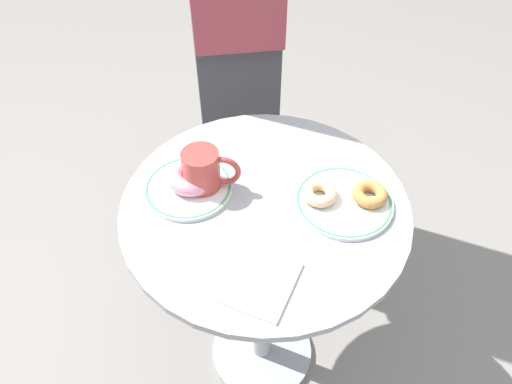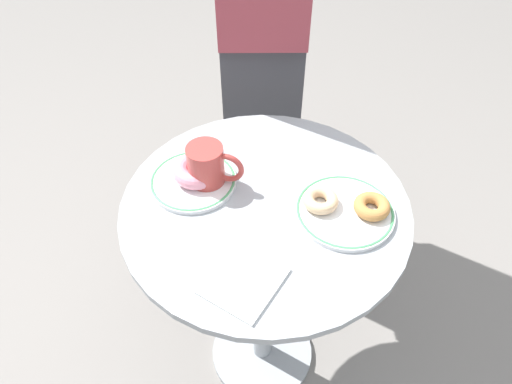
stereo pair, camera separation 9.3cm
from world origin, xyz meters
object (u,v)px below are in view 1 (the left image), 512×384
at_px(donut_pink_frosted, 191,177).
at_px(paper_napkin, 259,281).
at_px(plate_right, 343,202).
at_px(donut_glazed, 319,193).
at_px(person_figure, 232,29).
at_px(coffee_mug, 203,171).
at_px(cafe_table, 263,265).
at_px(donut_old_fashioned, 369,194).
at_px(plate_left, 188,187).

distance_m(donut_pink_frosted, paper_napkin, 0.28).
bearing_deg(plate_right, donut_glazed, 173.35).
bearing_deg(person_figure, coffee_mug, -93.01).
bearing_deg(cafe_table, paper_napkin, -92.10).
bearing_deg(plate_right, cafe_table, 179.94).
xyz_separation_m(plate_right, donut_old_fashioned, (0.05, 0.01, 0.02)).
relative_size(donut_pink_frosted, donut_glazed, 1.42).
height_order(plate_left, paper_napkin, plate_left).
relative_size(plate_left, person_figure, 0.11).
height_order(cafe_table, coffee_mug, coffee_mug).
distance_m(cafe_table, donut_old_fashioned, 0.33).
relative_size(cafe_table, plate_left, 3.82).
xyz_separation_m(plate_right, paper_napkin, (-0.17, -0.20, -0.00)).
distance_m(donut_pink_frosted, person_figure, 0.53).
bearing_deg(donut_old_fashioned, donut_glazed, -179.74).
bearing_deg(paper_napkin, person_figure, 97.10).
xyz_separation_m(plate_left, coffee_mug, (0.04, 0.01, 0.04)).
distance_m(plate_left, donut_pink_frosted, 0.03).
bearing_deg(person_figure, cafe_table, -79.72).
height_order(plate_left, donut_glazed, donut_glazed).
distance_m(plate_right, donut_pink_frosted, 0.32).
distance_m(cafe_table, paper_napkin, 0.31).
bearing_deg(plate_left, cafe_table, -10.93).
relative_size(donut_old_fashioned, person_figure, 0.04).
distance_m(plate_left, donut_glazed, 0.28).
relative_size(donut_pink_frosted, person_figure, 0.06).
relative_size(plate_left, donut_old_fashioned, 2.56).
relative_size(plate_right, donut_glazed, 2.76).
bearing_deg(donut_pink_frosted, person_figure, 83.94).
bearing_deg(plate_left, donut_glazed, -5.34).
relative_size(donut_pink_frosted, donut_old_fashioned, 1.42).
relative_size(plate_right, donut_old_fashioned, 2.76).
bearing_deg(donut_glazed, cafe_table, -177.03).
bearing_deg(person_figure, donut_pink_frosted, -96.06).
xyz_separation_m(coffee_mug, person_figure, (0.03, 0.52, 0.05)).
xyz_separation_m(donut_old_fashioned, paper_napkin, (-0.22, -0.20, -0.02)).
relative_size(plate_left, donut_glazed, 2.56).
bearing_deg(person_figure, paper_napkin, -82.90).
bearing_deg(person_figure, donut_old_fashioned, -60.15).
bearing_deg(coffee_mug, plate_right, -7.25).
bearing_deg(donut_old_fashioned, coffee_mug, 174.89).
distance_m(cafe_table, donut_glazed, 0.28).
height_order(plate_left, donut_pink_frosted, donut_pink_frosted).
bearing_deg(cafe_table, coffee_mug, 163.93).
relative_size(plate_right, person_figure, 0.12).
bearing_deg(coffee_mug, donut_glazed, -7.38).
xyz_separation_m(cafe_table, donut_glazed, (0.11, 0.01, 0.25)).
bearing_deg(coffee_mug, person_figure, 86.99).
height_order(paper_napkin, person_figure, person_figure).
bearing_deg(donut_glazed, paper_napkin, -120.59).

